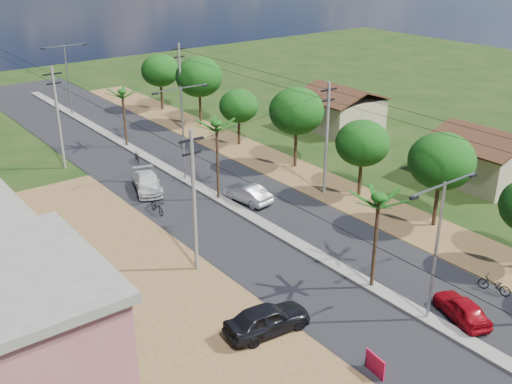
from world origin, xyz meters
The scene contains 31 objects.
ground centered at (0.00, 0.00, 0.00)m, with size 160.00×160.00×0.00m, color black.
road centered at (0.00, 15.00, 0.02)m, with size 12.00×110.00×0.04m, color black.
median centered at (0.00, 18.00, 0.09)m, with size 1.00×90.00×0.18m, color #605E56.
dirt_lot_west centered at (-15.00, 8.00, 0.02)m, with size 18.00×46.00×0.04m, color brown.
dirt_shoulder_east centered at (8.50, 15.00, 0.01)m, with size 5.00×90.00×0.03m, color brown.
house_east_near centered at (20.00, 10.00, 2.39)m, with size 7.60×7.50×4.60m.
house_east_far centered at (21.00, 28.00, 2.39)m, with size 7.60×7.50×4.60m.
tree_east_c centered at (9.70, 7.00, 4.86)m, with size 4.60×4.60×6.83m.
tree_east_d centered at (9.40, 14.00, 4.34)m, with size 4.20×4.20×6.13m.
tree_east_e centered at (9.60, 22.00, 5.09)m, with size 4.80×4.80×7.14m.
tree_east_f centered at (9.20, 30.00, 3.89)m, with size 3.80×3.80×5.52m.
tree_east_g centered at (9.80, 38.00, 5.24)m, with size 5.00×5.00×7.38m.
tree_east_h centered at (9.50, 46.00, 4.64)m, with size 4.40×4.40×6.52m.
palm_median_near centered at (0.00, 4.00, 5.54)m, with size 2.00×2.00×6.15m.
palm_median_mid centered at (0.00, 20.00, 5.90)m, with size 2.00×2.00×6.55m.
palm_median_far centered at (0.00, 36.00, 5.26)m, with size 2.00×2.00×5.85m.
streetlight_near centered at (0.00, 0.00, 4.79)m, with size 5.10×0.18×8.00m.
streetlight_mid centered at (0.00, 25.00, 4.79)m, with size 5.10×0.18×8.00m.
streetlight_far centered at (0.00, 50.00, 4.79)m, with size 5.10×0.18×8.00m.
utility_pole_w_b centered at (-7.00, 12.00, 4.76)m, with size 1.60×0.24×9.00m.
utility_pole_w_c centered at (-7.00, 34.00, 4.76)m, with size 1.60×0.24×9.00m.
utility_pole_e_b centered at (7.50, 16.00, 4.76)m, with size 1.60×0.24×9.00m.
utility_pole_e_c centered at (7.50, 38.00, 4.76)m, with size 1.60×0.24×9.00m.
car_red_near centered at (1.50, -1.05, 0.64)m, with size 1.51×3.76×1.28m, color maroon.
car_silver_mid centered at (1.50, 18.26, 0.70)m, with size 1.47×4.22×1.39m, color gray.
car_white_far centered at (-3.60, 24.86, 0.69)m, with size 1.94×4.78×1.39m, color #B8B8B3.
car_parked_dark centered at (-7.50, 4.36, 0.79)m, with size 1.86×4.63×1.58m, color black.
moto_rider_east centered at (5.20, -0.65, 0.50)m, with size 0.67×1.91×1.00m, color black.
moto_rider_west_a centered at (-5.00, 20.68, 0.51)m, with size 0.68×1.94×1.02m, color black.
moto_rider_west_b centered at (-1.20, 31.43, 0.51)m, with size 0.48×1.69×1.02m, color black.
roadside_sign centered at (-5.50, -1.26, 0.54)m, with size 0.25×1.30×1.08m.
Camera 1 is at (-23.56, -15.79, 18.99)m, focal length 42.00 mm.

